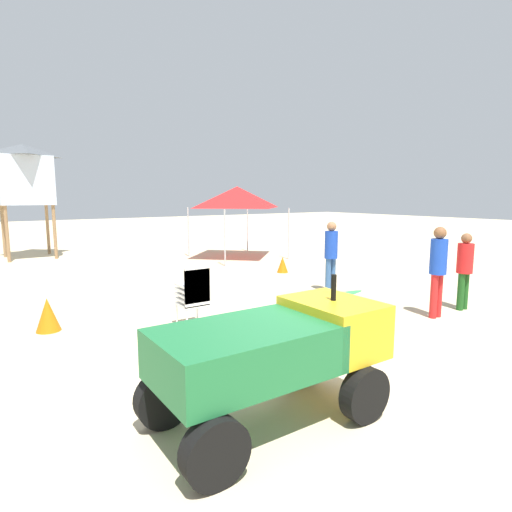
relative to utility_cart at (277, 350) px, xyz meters
name	(u,v)px	position (x,y,z in m)	size (l,w,h in m)	color
ground	(299,350)	(1.54, 1.42, -0.78)	(80.00, 80.00, 0.00)	beige
utility_cart	(277,350)	(0.00, 0.00, 0.00)	(2.56, 1.31, 1.50)	#1E6B38
stacked_plastic_chairs	(194,291)	(0.70, 3.30, -0.09)	(0.48, 0.48, 1.20)	white
surfboard_pile	(316,308)	(2.87, 2.46, -0.54)	(2.47, 0.73, 0.48)	orange
lifeguard_near_left	(465,266)	(5.92, 1.24, 0.14)	(0.32, 0.32, 1.62)	#194C19
lifeguard_near_center	(331,252)	(4.79, 4.00, 0.23)	(0.32, 0.32, 1.76)	#33598C
lifeguard_near_right	(438,265)	(4.92, 1.23, 0.25)	(0.32, 0.32, 1.79)	red
popup_canopy	(237,197)	(6.04, 10.26, 1.54)	(2.84, 2.84, 2.73)	#B2B2B7
lifeguard_tower	(24,175)	(-0.54, 14.79, 2.38)	(1.98, 1.98, 4.29)	olive
traffic_cone_near	(48,315)	(-1.49, 4.68, -0.49)	(0.42, 0.42, 0.60)	orange
traffic_cone_far	(283,265)	(5.50, 6.79, -0.53)	(0.35, 0.35, 0.50)	orange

